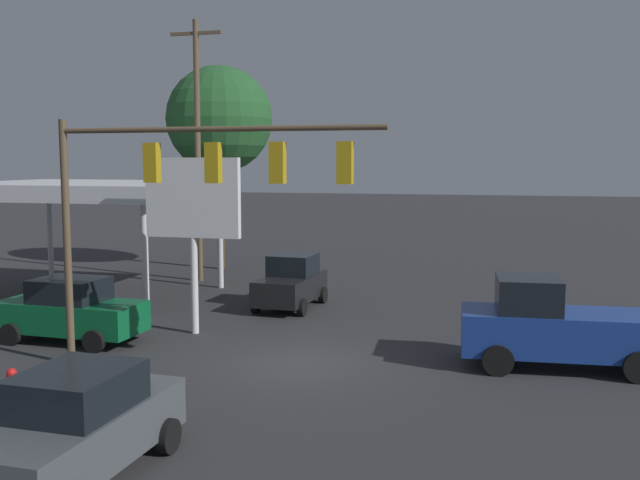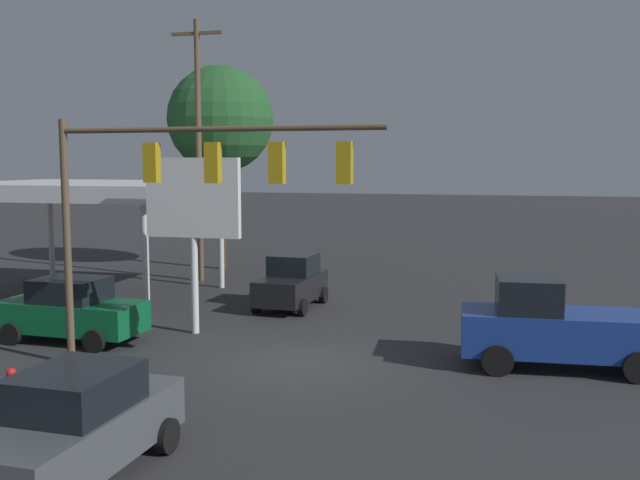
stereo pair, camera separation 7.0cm
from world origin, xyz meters
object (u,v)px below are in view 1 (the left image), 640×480
object	(u,v)px
street_tree	(219,120)
fire_hydrant	(12,388)
pickup_parked	(556,326)
utility_pole	(198,146)
sedan_far	(71,310)
traffic_signal_assembly	(189,180)
price_sign	(193,205)
sedan_waiting	(78,426)
hatchback_crossing	(291,282)

from	to	relation	value
street_tree	fire_hydrant	world-z (taller)	street_tree
pickup_parked	street_tree	xyz separation A→B (m)	(15.28, -13.99, 6.37)
utility_pole	fire_hydrant	size ratio (longest dim) A/B	13.22
utility_pole	sedan_far	world-z (taller)	utility_pole
traffic_signal_assembly	sedan_far	distance (m)	6.71
street_tree	fire_hydrant	size ratio (longest dim) A/B	11.52
price_sign	pickup_parked	world-z (taller)	price_sign
sedan_waiting	sedan_far	bearing A→B (deg)	-143.88
utility_pole	pickup_parked	bearing A→B (deg)	144.99
sedan_waiting	fire_hydrant	bearing A→B (deg)	-127.14
utility_pole	fire_hydrant	bearing A→B (deg)	100.17
traffic_signal_assembly	sedan_waiting	distance (m)	7.39
price_sign	sedan_waiting	bearing A→B (deg)	103.92
hatchback_crossing	fire_hydrant	size ratio (longest dim) A/B	4.41
sedan_waiting	sedan_far	distance (m)	10.04
sedan_far	street_tree	world-z (taller)	street_tree
sedan_far	sedan_waiting	bearing A→B (deg)	126.79
traffic_signal_assembly	sedan_far	xyz separation A→B (m)	(4.96, -2.10, -4.00)
price_sign	hatchback_crossing	xyz separation A→B (m)	(-1.77, -4.62, -3.14)
pickup_parked	fire_hydrant	size ratio (longest dim) A/B	6.06
street_tree	price_sign	bearing A→B (deg)	109.11
traffic_signal_assembly	street_tree	distance (m)	18.20
utility_pole	sedan_far	distance (m)	12.36
utility_pole	street_tree	world-z (taller)	utility_pole
utility_pole	price_sign	world-z (taller)	utility_pole
hatchback_crossing	traffic_signal_assembly	bearing A→B (deg)	2.73
pickup_parked	sedan_waiting	distance (m)	12.29
pickup_parked	sedan_far	world-z (taller)	pickup_parked
traffic_signal_assembly	fire_hydrant	bearing A→B (deg)	49.86
hatchback_crossing	fire_hydrant	xyz separation A→B (m)	(2.81, 11.95, -0.51)
sedan_far	street_tree	bearing A→B (deg)	-82.91
sedan_waiting	street_tree	xyz separation A→B (m)	(6.99, -23.07, 6.53)
sedan_waiting	sedan_far	size ratio (longest dim) A/B	1.00
traffic_signal_assembly	hatchback_crossing	xyz separation A→B (m)	(-0.00, -8.62, -4.01)
utility_pole	street_tree	xyz separation A→B (m)	(0.46, -3.61, 1.37)
traffic_signal_assembly	fire_hydrant	size ratio (longest dim) A/B	9.81
utility_pole	price_sign	size ratio (longest dim) A/B	2.10
traffic_signal_assembly	fire_hydrant	xyz separation A→B (m)	(2.80, 3.32, -4.52)
traffic_signal_assembly	sedan_waiting	size ratio (longest dim) A/B	1.94
utility_pole	sedan_waiting	distance (m)	21.16
hatchback_crossing	utility_pole	bearing A→B (deg)	-126.17
hatchback_crossing	price_sign	bearing A→B (deg)	-18.26
pickup_parked	traffic_signal_assembly	bearing A→B (deg)	13.68
utility_pole	pickup_parked	distance (m)	18.77
pickup_parked	hatchback_crossing	world-z (taller)	pickup_parked
traffic_signal_assembly	sedan_waiting	xyz separation A→B (m)	(-0.75, 6.16, -4.00)
price_sign	sedan_far	bearing A→B (deg)	30.86
traffic_signal_assembly	utility_pole	size ratio (longest dim) A/B	0.74
pickup_parked	sedan_waiting	world-z (taller)	pickup_parked
fire_hydrant	traffic_signal_assembly	bearing A→B (deg)	-130.14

